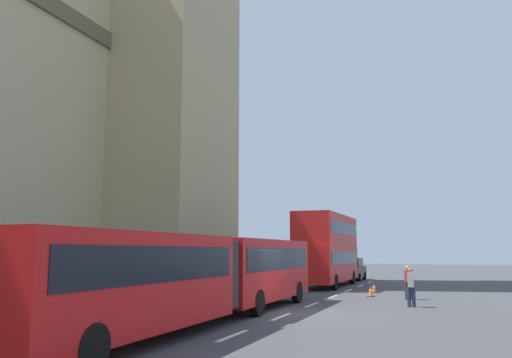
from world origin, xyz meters
The scene contains 9 objects.
ground_plane centered at (0.00, 0.00, 0.00)m, with size 160.00×160.00×0.00m, color #424244.
lane_centre_marking centered at (3.47, 0.00, 0.00)m, with size 39.00×0.16×0.01m.
articulated_bus centered at (-3.54, 1.99, 1.75)m, with size 18.46×2.54×2.90m.
double_decker_bus centered at (15.80, 2.00, 2.71)m, with size 9.94×2.54×4.90m.
sedan_lead centered at (23.98, 1.78, 0.91)m, with size 4.40×1.86×1.85m.
traffic_cone_west centered at (8.65, -1.92, 0.28)m, with size 0.36×0.36×0.58m.
traffic_cone_middle centered at (11.42, -1.73, 0.28)m, with size 0.36×0.36×0.58m.
pedestrian_near_cones centered at (4.08, -4.32, 0.91)m, with size 0.42×0.36×1.69m.
pedestrian_by_kerb centered at (7.68, -3.94, 0.91)m, with size 0.44×0.36×1.69m.
Camera 1 is at (-19.89, -5.99, 2.43)m, focal length 36.18 mm.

